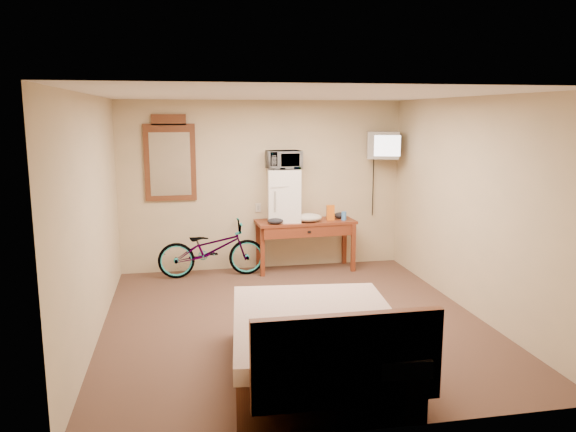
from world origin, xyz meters
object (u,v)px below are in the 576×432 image
(microwave, at_px, (284,160))
(desk, at_px, (306,228))
(mini_fridge, at_px, (284,195))
(wall_mirror, at_px, (170,159))
(bicycle, at_px, (212,249))
(blue_cup, at_px, (344,216))
(bed, at_px, (318,345))
(crt_television, at_px, (383,145))

(microwave, bearing_deg, desk, -18.13)
(mini_fridge, distance_m, microwave, 0.52)
(desk, height_order, mini_fridge, mini_fridge)
(desk, distance_m, wall_mirror, 2.20)
(mini_fridge, bearing_deg, bicycle, -173.78)
(blue_cup, bearing_deg, mini_fridge, 172.51)
(mini_fridge, distance_m, bed, 3.56)
(blue_cup, distance_m, crt_television, 1.19)
(desk, relative_size, microwave, 3.08)
(microwave, height_order, bed, microwave)
(bed, bearing_deg, desk, 79.21)
(crt_television, xyz_separation_m, bicycle, (-2.55, -0.07, -1.45))
(mini_fridge, xyz_separation_m, wall_mirror, (-1.61, 0.21, 0.53))
(desk, xyz_separation_m, bed, (-0.64, -3.38, -0.34))
(bed, bearing_deg, blue_cup, 70.02)
(mini_fridge, bearing_deg, microwave, 56.32)
(bicycle, bearing_deg, desk, -89.04)
(crt_television, bearing_deg, wall_mirror, 175.37)
(wall_mirror, bearing_deg, bed, -70.60)
(blue_cup, xyz_separation_m, bicycle, (-1.96, -0.00, -0.41))
(bicycle, xyz_separation_m, bed, (0.74, -3.33, -0.10))
(bicycle, bearing_deg, wall_mirror, 58.12)
(crt_television, xyz_separation_m, bed, (-1.81, -3.40, -1.55))
(blue_cup, xyz_separation_m, crt_television, (0.60, 0.07, 1.03))
(desk, xyz_separation_m, bicycle, (-1.39, -0.05, -0.24))
(blue_cup, relative_size, bed, 0.06)
(bicycle, bearing_deg, microwave, -84.81)
(desk, distance_m, crt_television, 1.68)
(blue_cup, bearing_deg, bicycle, -179.97)
(microwave, xyz_separation_m, wall_mirror, (-1.61, 0.21, 0.01))
(blue_cup, distance_m, wall_mirror, 2.66)
(blue_cup, xyz_separation_m, wall_mirror, (-2.50, 0.32, 0.85))
(blue_cup, xyz_separation_m, bed, (-1.21, -3.33, -0.52))
(microwave, distance_m, bed, 3.72)
(desk, xyz_separation_m, mini_fridge, (-0.32, 0.07, 0.49))
(desk, relative_size, crt_television, 2.38)
(mini_fridge, xyz_separation_m, bed, (-0.33, -3.45, -0.84))
(microwave, bearing_deg, wall_mirror, 166.89)
(wall_mirror, height_order, bed, wall_mirror)
(microwave, distance_m, crt_television, 1.49)
(mini_fridge, bearing_deg, desk, -12.26)
(wall_mirror, relative_size, bicycle, 0.81)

